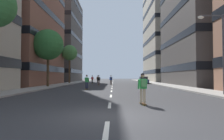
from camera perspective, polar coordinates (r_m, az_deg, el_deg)
The scene contains 18 objects.
ground_plane at distance 38.29m, azimuth 0.13°, elevation -4.21°, with size 182.72×182.72×0.00m, color #333335.
sidewalk_left at distance 43.18m, azimuth -12.48°, elevation -3.81°, with size 2.96×83.75×0.14m, color #9E9991.
sidewalk_right at distance 43.09m, azimuth 12.82°, elevation -3.81°, with size 2.96×83.75×0.14m, color #9E9991.
lane_markings at distance 40.84m, azimuth 0.15°, elevation -4.06°, with size 0.16×72.20×0.01m.
building_left_mid at distance 42.02m, azimuth -28.81°, elevation 16.63°, with size 17.23×18.22×29.29m.
building_left_far at distance 64.22m, azimuth -17.59°, elevation 8.35°, with size 17.23×19.00×25.52m.
building_right_mid at distance 41.19m, azimuth 29.21°, elevation 13.86°, with size 17.23×18.92×24.96m.
building_right_far at distance 64.40m, azimuth 18.10°, elevation 9.84°, with size 17.23×20.77×28.85m.
parked_car_near at distance 43.40m, azimuth 9.12°, elevation -2.99°, with size 1.82×4.40×1.52m.
street_tree_near at distance 44.03m, azimuth -12.25°, elevation 4.84°, with size 3.39×3.39×8.30m.
street_tree_far at distance 30.55m, azimuth -18.09°, elevation 6.99°, with size 4.49×4.49×8.36m.
streetlamp_right at distance 18.18m, azimuth 28.69°, elevation 6.45°, with size 2.13×0.30×6.50m.
skater_0 at distance 34.18m, azimuth -3.87°, elevation -2.84°, with size 0.54×0.91×1.78m.
skater_1 at distance 43.39m, azimuth -5.75°, elevation -2.62°, with size 0.56×0.92×1.78m.
skater_2 at distance 44.95m, azimuth -4.19°, elevation -2.56°, with size 0.57×0.92×1.78m.
skater_3 at distance 37.23m, azimuth -0.30°, elevation -2.72°, with size 0.57×0.92×1.78m.
skater_4 at distance 11.09m, azimuth 8.96°, elevation -4.77°, with size 0.55×0.92×1.78m.
skater_5 at distance 23.70m, azimuth -7.36°, elevation -3.28°, with size 0.57×0.92×1.78m.
Camera 1 is at (0.21, -7.81, 1.59)m, focal length 31.40 mm.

